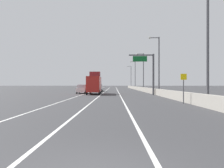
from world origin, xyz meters
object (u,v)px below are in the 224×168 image
car_yellow_0 (97,87)px  box_truck (94,84)px  lamp_post_right_second (158,61)px  lamp_post_right_fifth (131,75)px  overhead_sign_gantry (149,69)px  lamp_post_right_fourth (135,73)px  lamp_post_right_third (143,69)px  car_white_4 (82,89)px  car_gray_2 (100,86)px  lamp_post_right_near (205,35)px  speed_advisory_sign (184,86)px  car_silver_3 (99,88)px  car_green_1 (92,87)px

car_yellow_0 → box_truck: bearing=-85.4°
lamp_post_right_second → box_truck: (-12.31, 0.73, -4.27)m
lamp_post_right_second → lamp_post_right_fifth: size_ratio=1.00×
box_truck → overhead_sign_gantry: bearing=-13.8°
overhead_sign_gantry → lamp_post_right_fourth: size_ratio=0.67×
lamp_post_right_fourth → box_truck: bearing=-107.3°
lamp_post_right_third → car_white_4: size_ratio=2.63×
lamp_post_right_second → box_truck: lamp_post_right_second is taller
car_gray_2 → overhead_sign_gantry: bearing=-76.5°
lamp_post_right_near → lamp_post_right_fourth: size_ratio=1.00×
speed_advisory_sign → car_gray_2: 72.18m
car_silver_3 → overhead_sign_gantry: bearing=-52.3°
car_gray_2 → lamp_post_right_fifth: bearing=22.1°
lamp_post_right_near → lamp_post_right_fifth: same height
lamp_post_right_second → car_white_4: 16.45m
overhead_sign_gantry → car_gray_2: overhead_sign_gantry is taller
lamp_post_right_third → box_truck: size_ratio=1.47×
car_silver_3 → lamp_post_right_fifth: bearing=75.7°
car_green_1 → box_truck: size_ratio=0.60×
lamp_post_right_fifth → car_gray_2: (-15.00, -6.08, -5.32)m
lamp_post_right_fifth → box_truck: (-12.16, -58.38, -4.27)m
overhead_sign_gantry → lamp_post_right_fifth: bearing=88.3°
lamp_post_right_fifth → car_white_4: lamp_post_right_fifth is taller
lamp_post_right_fourth → car_yellow_0: (-14.99, -2.37, -5.33)m
lamp_post_right_fourth → box_truck: size_ratio=1.47×
lamp_post_right_second → car_green_1: bearing=125.2°
lamp_post_right_near → car_yellow_0: bearing=104.8°
lamp_post_right_third → car_yellow_0: size_ratio=2.69×
overhead_sign_gantry → car_white_4: 14.67m
lamp_post_right_near → lamp_post_right_second: same height
speed_advisory_sign → car_gray_2: speed_advisory_sign is taller
lamp_post_right_near → lamp_post_right_third: bearing=89.6°
car_yellow_0 → box_truck: (2.93, -36.31, 1.05)m
speed_advisory_sign → car_green_1: 41.52m
lamp_post_right_fourth → lamp_post_right_fifth: same height
car_green_1 → car_gray_2: (-0.08, 31.64, 0.01)m
overhead_sign_gantry → lamp_post_right_near: bearing=-84.6°
car_green_1 → lamp_post_right_fifth: bearing=68.4°
car_green_1 → car_silver_3: 10.22m
lamp_post_right_fifth → overhead_sign_gantry: bearing=-91.7°
speed_advisory_sign → lamp_post_right_third: (1.54, 37.54, 4.57)m
lamp_post_right_near → car_green_1: (-14.81, 41.10, -5.33)m
lamp_post_right_third → lamp_post_right_fourth: (-0.28, 19.70, 0.00)m
lamp_post_right_fifth → car_yellow_0: size_ratio=2.69×
lamp_post_right_second → lamp_post_right_fourth: size_ratio=1.00×
overhead_sign_gantry → lamp_post_right_fifth: size_ratio=0.67×
overhead_sign_gantry → box_truck: bearing=166.2°
car_silver_3 → lamp_post_right_fourth: bearing=66.6°
speed_advisory_sign → car_green_1: (-13.57, 39.24, -0.76)m
lamp_post_right_fourth → car_green_1: (-14.83, -18.01, -5.33)m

